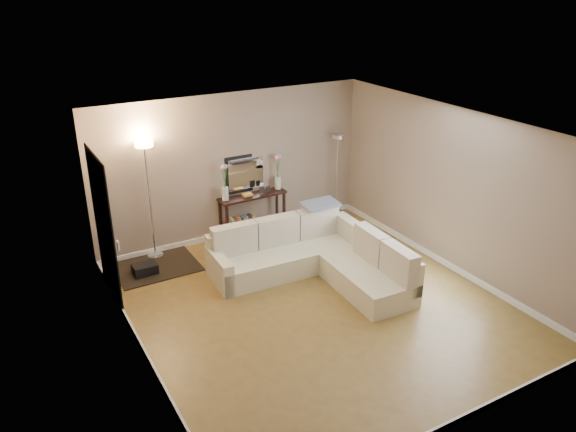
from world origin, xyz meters
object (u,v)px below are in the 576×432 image
sectional_sofa (314,257)px  console_table (249,213)px  floor_lamp_lit (147,177)px  floor_lamp_unlit (337,159)px

sectional_sofa → console_table: bearing=97.4°
console_table → floor_lamp_lit: bearing=179.4°
floor_lamp_unlit → console_table: bearing=177.7°
console_table → floor_lamp_unlit: floor_lamp_unlit is taller
sectional_sofa → console_table: size_ratio=1.95×
sectional_sofa → floor_lamp_unlit: size_ratio=1.47×
sectional_sofa → floor_lamp_lit: 2.94m
console_table → sectional_sofa: bearing=-82.6°
floor_lamp_lit → floor_lamp_unlit: (3.60, -0.09, -0.25)m
floor_lamp_lit → floor_lamp_unlit: size_ratio=1.21×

